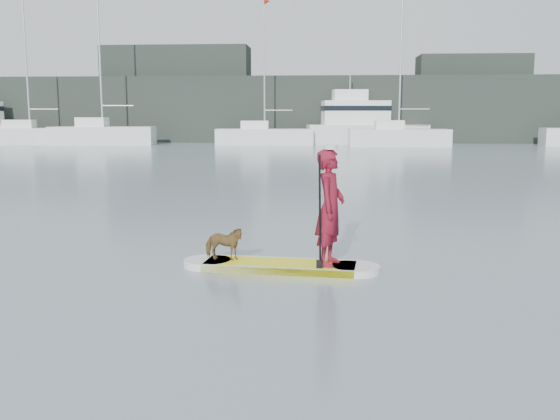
# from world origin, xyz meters

# --- Properties ---
(paddleboard) EXTENTS (3.29, 1.06, 0.12)m
(paddleboard) POSITION_xyz_m (3.61, 3.48, 0.06)
(paddleboard) COLOR yellow
(paddleboard) RESTS_ON ground
(paddler) EXTENTS (0.61, 0.78, 1.88)m
(paddler) POSITION_xyz_m (4.42, 3.39, 1.06)
(paddler) COLOR maroon
(paddler) RESTS_ON paddleboard
(white_cap) EXTENTS (0.22, 0.22, 0.07)m
(white_cap) POSITION_xyz_m (4.42, 3.39, 2.04)
(white_cap) COLOR silver
(white_cap) RESTS_ON paddler
(dog) EXTENTS (0.70, 0.38, 0.57)m
(dog) POSITION_xyz_m (2.65, 3.58, 0.40)
(dog) COLOR brown
(dog) RESTS_ON paddleboard
(paddle) EXTENTS (0.10, 0.30, 2.00)m
(paddle) POSITION_xyz_m (4.26, 3.12, 0.80)
(paddle) COLOR black
(paddle) RESTS_ON ground
(sailboat_b) EXTENTS (8.96, 4.23, 12.80)m
(sailboat_b) POSITION_xyz_m (-20.91, 45.45, 0.89)
(sailboat_b) COLOR silver
(sailboat_b) RESTS_ON ground
(sailboat_c) EXTENTS (8.79, 3.65, 12.29)m
(sailboat_c) POSITION_xyz_m (-14.49, 45.31, 0.91)
(sailboat_c) COLOR silver
(sailboat_c) RESTS_ON ground
(sailboat_d) EXTENTS (8.25, 2.91, 11.98)m
(sailboat_d) POSITION_xyz_m (-0.80, 46.03, 0.86)
(sailboat_d) COLOR silver
(sailboat_d) RESTS_ON ground
(sailboat_e) EXTENTS (8.05, 2.88, 11.54)m
(sailboat_e) POSITION_xyz_m (10.16, 44.16, 0.83)
(sailboat_e) COLOR silver
(sailboat_e) RESTS_ON ground
(motor_yacht_a) EXTENTS (10.59, 4.52, 6.15)m
(motor_yacht_a) POSITION_xyz_m (7.51, 48.24, 1.73)
(motor_yacht_a) COLOR silver
(motor_yacht_a) RESTS_ON ground
(shore_mass) EXTENTS (90.00, 6.00, 6.00)m
(shore_mass) POSITION_xyz_m (0.00, 53.00, 3.00)
(shore_mass) COLOR black
(shore_mass) RESTS_ON ground
(shore_building_west) EXTENTS (14.00, 4.00, 9.00)m
(shore_building_west) POSITION_xyz_m (-10.00, 54.00, 4.50)
(shore_building_west) COLOR black
(shore_building_west) RESTS_ON ground
(shore_building_east) EXTENTS (10.00, 4.00, 8.00)m
(shore_building_east) POSITION_xyz_m (18.00, 54.00, 4.00)
(shore_building_east) COLOR black
(shore_building_east) RESTS_ON ground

